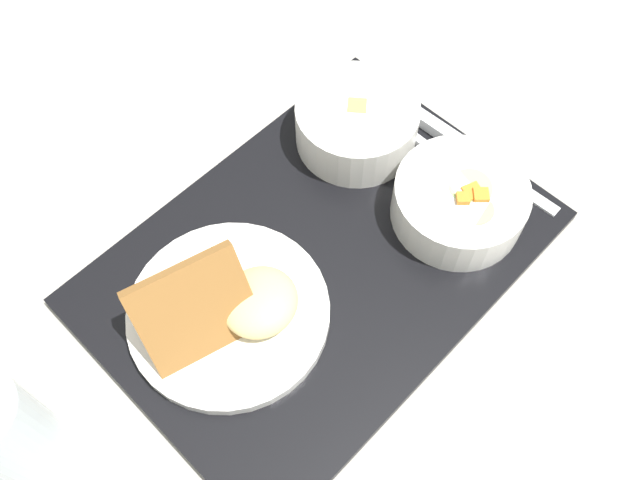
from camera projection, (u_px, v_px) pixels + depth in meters
The scene contains 8 objects.
ground_plane at pixel (320, 260), 0.69m from camera, with size 4.00×4.00×0.00m, color #ADA89E.
serving_tray at pixel (320, 258), 0.69m from camera, with size 0.46×0.34×0.01m.
bowl_salad at pixel (460, 200), 0.68m from camera, with size 0.14×0.14×0.05m.
bowl_soup at pixel (357, 121), 0.73m from camera, with size 0.13×0.13×0.05m.
plate_main at pixel (229, 311), 0.63m from camera, with size 0.19×0.19×0.09m.
knife at pixel (448, 137), 0.75m from camera, with size 0.02×0.21×0.01m.
spoon at pixel (438, 156), 0.73m from camera, with size 0.03×0.13×0.01m.
glass_water at pixel (0, 429), 0.56m from camera, with size 0.07×0.07×0.10m.
Camera 1 is at (0.24, 0.21, 0.61)m, focal length 38.00 mm.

